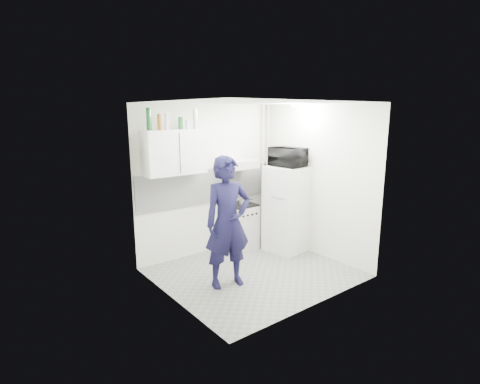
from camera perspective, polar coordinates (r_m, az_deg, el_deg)
floor at (r=6.00m, az=2.17°, el=-12.17°), size 2.80×2.80×0.00m
ceiling at (r=5.47m, az=2.39°, el=13.49°), size 2.80×2.80×0.00m
wall_back at (r=6.58m, az=-4.76°, el=1.85°), size 2.80×0.00×2.80m
wall_left at (r=4.83m, az=-10.54°, el=-2.07°), size 0.00×2.60×2.60m
wall_right at (r=6.57m, az=11.66°, el=1.62°), size 0.00×2.60×2.60m
person at (r=5.29m, az=-1.87°, el=-4.64°), size 0.77×0.59×1.88m
stove at (r=6.89m, az=0.15°, el=-5.32°), size 0.50×0.50×0.81m
fridge at (r=6.74m, az=7.12°, el=-2.59°), size 0.70×0.70×1.54m
stove_top at (r=6.78m, az=0.15°, el=-1.95°), size 0.48×0.48×0.03m
saucepan at (r=6.72m, az=0.56°, el=-1.55°), size 0.16×0.16×0.09m
microwave at (r=6.57m, az=7.34°, el=5.31°), size 0.63×0.44×0.33m
bottle_a at (r=5.77m, az=-13.72°, el=10.76°), size 0.08×0.08×0.33m
bottle_b at (r=5.84m, az=-12.18°, el=10.39°), size 0.06×0.06×0.24m
bottle_c at (r=5.89m, az=-11.14°, el=10.51°), size 0.06×0.06×0.25m
canister_a at (r=6.01m, az=-9.04°, el=10.33°), size 0.08×0.08×0.19m
canister_b at (r=6.07m, az=-8.01°, el=10.12°), size 0.07×0.07×0.14m
bottle_e at (r=6.14m, az=-6.85°, el=11.01°), size 0.08×0.08×0.32m
upper_cabinet at (r=5.98m, az=-9.98°, el=6.00°), size 1.00×0.35×0.70m
range_hood at (r=6.59m, az=-0.32°, el=4.28°), size 0.60×0.50×0.14m
backsplash at (r=6.59m, az=-4.67°, el=0.97°), size 2.74×0.03×0.60m
pipe_a at (r=7.30m, az=4.17°, el=2.87°), size 0.05×0.05×2.60m
pipe_b at (r=7.22m, az=3.46°, el=2.78°), size 0.04×0.04×2.60m
ceiling_spot_fixture at (r=6.30m, az=8.32°, el=12.92°), size 0.10×0.10×0.02m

